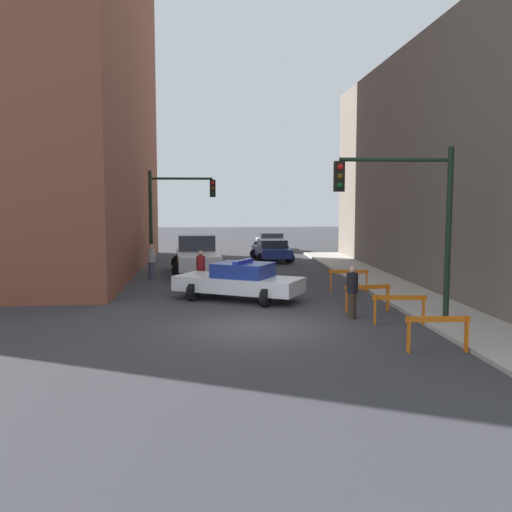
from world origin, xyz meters
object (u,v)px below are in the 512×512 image
at_px(barrier_front, 438,328).
at_px(barrier_back, 368,293).
at_px(pedestrian_sidewalk, 352,291).
at_px(barrier_mid, 399,305).
at_px(traffic_light_far, 172,206).
at_px(police_car, 240,281).
at_px(parked_car_mid, 271,241).
at_px(pedestrian_crossing, 201,270).
at_px(pedestrian_corner, 152,261).
at_px(white_truck, 197,255).
at_px(traffic_light_near, 412,206).
at_px(barrier_corner, 349,277).
at_px(parked_car_near, 272,250).

relative_size(barrier_front, barrier_back, 1.00).
relative_size(pedestrian_sidewalk, barrier_mid, 1.04).
relative_size(traffic_light_far, pedestrian_sidewalk, 3.13).
bearing_deg(barrier_mid, police_car, 134.72).
height_order(parked_car_mid, pedestrian_crossing, pedestrian_crossing).
xyz_separation_m(police_car, barrier_back, (4.16, -2.50, -0.11)).
distance_m(traffic_light_far, pedestrian_sidewalk, 14.08).
relative_size(barrier_mid, barrier_back, 1.00).
bearing_deg(pedestrian_corner, barrier_mid, 35.82).
distance_m(white_truck, parked_car_mid, 13.42).
bearing_deg(barrier_back, traffic_light_near, -63.34).
height_order(white_truck, parked_car_mid, white_truck).
bearing_deg(pedestrian_sidewalk, police_car, 132.61).
bearing_deg(white_truck, barrier_corner, -50.01).
distance_m(parked_car_mid, barrier_front, 28.03).
xyz_separation_m(police_car, barrier_corner, (4.50, 1.54, -0.11)).
bearing_deg(police_car, barrier_mid, -106.89).
relative_size(pedestrian_sidewalk, barrier_back, 1.04).
height_order(traffic_light_far, barrier_mid, traffic_light_far).
distance_m(traffic_light_near, barrier_front, 4.57).
xyz_separation_m(traffic_light_far, pedestrian_crossing, (1.57, -6.46, -2.54)).
distance_m(police_car, pedestrian_sidewalk, 4.86).
bearing_deg(pedestrian_sidewalk, barrier_corner, 75.89).
xyz_separation_m(traffic_light_far, white_truck, (1.30, -0.85, -2.49)).
relative_size(parked_car_near, pedestrian_sidewalk, 2.66).
bearing_deg(pedestrian_crossing, barrier_front, -61.39).
bearing_deg(barrier_back, white_truck, 119.48).
bearing_deg(white_truck, barrier_mid, -67.71).
distance_m(pedestrian_crossing, pedestrian_sidewalk, 7.57).
bearing_deg(barrier_corner, traffic_light_near, -85.15).
distance_m(traffic_light_near, barrier_corner, 6.42).
relative_size(barrier_front, barrier_mid, 1.00).
bearing_deg(parked_car_mid, police_car, -99.75).
bearing_deg(barrier_corner, traffic_light_far, 136.19).
distance_m(pedestrian_crossing, barrier_back, 7.42).
bearing_deg(pedestrian_corner, white_truck, 133.76).
xyz_separation_m(police_car, barrier_mid, (4.54, -4.58, -0.11)).
bearing_deg(barrier_back, parked_car_near, 95.51).
xyz_separation_m(pedestrian_corner, barrier_mid, (8.35, -10.29, -0.24)).
distance_m(barrier_mid, barrier_corner, 6.12).
height_order(parked_car_mid, barrier_back, parked_car_mid).
height_order(police_car, parked_car_mid, police_car).
bearing_deg(barrier_mid, white_truck, 116.66).
relative_size(traffic_light_near, barrier_front, 3.25).
xyz_separation_m(barrier_front, barrier_corner, (0.03, 9.19, 0.00)).
relative_size(pedestrian_crossing, pedestrian_corner, 1.00).
bearing_deg(police_car, parked_car_near, 17.27).
relative_size(police_car, pedestrian_sidewalk, 3.02).
xyz_separation_m(pedestrian_crossing, barrier_front, (5.95, -9.97, -0.24)).
height_order(parked_car_mid, barrier_corner, parked_car_mid).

